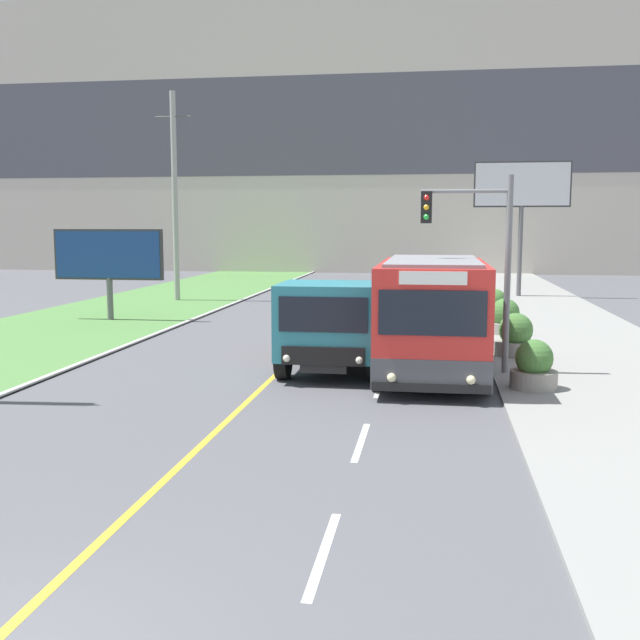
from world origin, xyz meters
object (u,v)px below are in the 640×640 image
Objects in this scene: dump_truck at (334,326)px; planter_round_far at (495,305)px; billboard_large at (522,191)px; billboard_small at (108,257)px; planter_round_third at (505,318)px; planter_round_second at (516,337)px; traffic_light_mast at (480,248)px; city_bus at (432,318)px; utility_pole_far at (175,196)px; planter_round_near at (534,367)px.

planter_round_far is at bearing 66.81° from dump_truck.
dump_truck is at bearing -113.19° from planter_round_far.
billboard_large is at bearing 78.36° from planter_round_far.
billboard_small is 3.61× the size of planter_round_third.
billboard_large is 19.37m from planter_round_second.
billboard_large is 1.57× the size of billboard_small.
traffic_light_mast is at bearing -32.59° from billboard_small.
billboard_small is at bearing 143.58° from city_bus.
billboard_large is at bearing 81.98° from planter_round_third.
billboard_large is at bearing 35.43° from billboard_small.
planter_round_third is at bearing 79.33° from traffic_light_mast.
city_bus is at bearing -53.68° from utility_pole_far.
billboard_small is at bearing 147.41° from traffic_light_mast.
utility_pole_far is 8.43× the size of planter_round_second.
planter_round_second is 1.06× the size of planter_round_far.
planter_round_third is (0.15, 8.96, 0.03)m from planter_round_near.
utility_pole_far is 8.29× the size of planter_round_third.
billboard_large is at bearing 81.09° from traffic_light_mast.
traffic_light_mast reaches higher than dump_truck.
city_bus is 22.61m from billboard_large.
utility_pole_far reaches higher than planter_round_far.
billboard_large reaches higher than planter_round_third.
utility_pole_far is at bearing 126.32° from city_bus.
city_bus is 22.02m from utility_pole_far.
city_bus reaches higher than planter_round_third.
city_bus is 0.93× the size of dump_truck.
billboard_small is at bearing 138.68° from dump_truck.
billboard_large is 5.77× the size of planter_round_second.
planter_round_near is at bearing -51.03° from utility_pole_far.
planter_round_far is (0.15, 13.44, 0.01)m from planter_round_near.
planter_round_second is (0.05, 4.48, 0.03)m from planter_round_near.
dump_truck reaches higher than planter_round_far.
planter_round_third is at bearing 55.29° from dump_truck.
traffic_light_mast is 3.46m from planter_round_near.
billboard_large is (7.01, 21.38, 4.35)m from dump_truck.
billboard_small is at bearing -89.88° from utility_pole_far.
planter_round_second is (15.23, -6.29, -1.96)m from billboard_small.
planter_round_second is at bearing -96.40° from billboard_large.
utility_pole_far is 18.80m from planter_round_third.
planter_round_far is (1.35, 11.61, -2.68)m from traffic_light_mast.
city_bus is at bearing -108.02° from planter_round_third.
billboard_small reaches higher than planter_round_third.
planter_round_near is 0.91× the size of planter_round_third.
dump_truck reaches higher than planter_round_second.
traffic_light_mast is 11.99m from planter_round_far.
dump_truck is at bearing -41.32° from billboard_small.
utility_pole_far reaches higher than traffic_light_mast.
billboard_small is 16.59m from planter_round_second.
dump_truck is at bearing 170.76° from city_bus.
planter_round_second is (-2.09, -18.61, -4.96)m from billboard_large.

